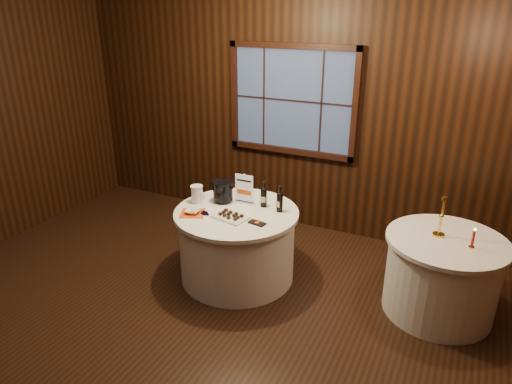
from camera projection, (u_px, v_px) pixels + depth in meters
The scene contains 16 objects.
ground at pixel (186, 330), 4.13m from camera, with size 6.00×6.00×0.00m, color black.
back_wall at pixel (293, 109), 5.60m from camera, with size 6.00×0.10×3.00m.
main_table at pixel (237, 244), 4.81m from camera, with size 1.28×1.28×0.77m.
side_table at pixel (441, 275), 4.25m from camera, with size 1.08×1.08×0.77m.
sign_stand at pixel (244, 193), 4.82m from camera, with size 0.21×0.10×0.33m.
port_bottle_left at pixel (264, 196), 4.73m from camera, with size 0.07×0.07×0.28m.
port_bottle_right at pixel (280, 200), 4.62m from camera, with size 0.07×0.07×0.28m.
ice_bucket at pixel (223, 191), 4.84m from camera, with size 0.22×0.22×0.23m.
chocolate_plate at pixel (231, 216), 4.51m from camera, with size 0.37×0.29×0.05m.
chocolate_box at pixel (257, 223), 4.39m from camera, with size 0.17×0.08×0.01m, color black.
grape_bunch at pixel (205, 213), 4.59m from camera, with size 0.15×0.08×0.04m.
glass_pitcher at pixel (197, 194), 4.83m from camera, with size 0.18×0.13×0.19m.
orange_napkin at pixel (193, 213), 4.61m from camera, with size 0.24×0.24×0.00m, color #DC4B12.
cracker_bowl at pixel (193, 211), 4.60m from camera, with size 0.15×0.15×0.04m, color white.
brass_candlestick at pixel (441, 222), 4.11m from camera, with size 0.11×0.11×0.38m.
red_candle at pixel (473, 240), 3.93m from camera, with size 0.05×0.05×0.19m.
Camera 1 is at (2.04, -2.72, 2.72)m, focal length 32.00 mm.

